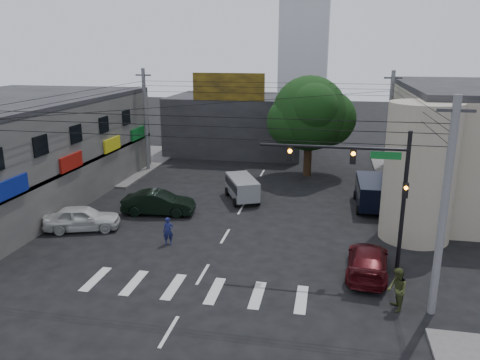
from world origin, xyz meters
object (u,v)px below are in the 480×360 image
(traffic_gantry, at_px, (369,179))
(traffic_officer, at_px, (168,231))
(dark_sedan, at_px, (159,203))
(navy_van, at_px, (371,194))
(utility_pole_near_right, at_px, (444,211))
(silver_minivan, at_px, (242,189))
(pedestrian_olive, at_px, (397,290))
(maroon_sedan, at_px, (368,261))
(utility_pole_far_left, at_px, (146,121))
(street_tree, at_px, (309,114))
(white_compact, at_px, (82,218))
(utility_pole_far_right, at_px, (389,128))

(traffic_gantry, distance_m, traffic_officer, 11.55)
(dark_sedan, relative_size, navy_van, 0.98)
(utility_pole_near_right, xyz_separation_m, silver_minivan, (-10.82, 13.50, -3.74))
(silver_minivan, bearing_deg, navy_van, -113.79)
(traffic_gantry, xyz_separation_m, pedestrian_olive, (1.20, -3.57, -3.87))
(traffic_gantry, relative_size, dark_sedan, 1.45)
(maroon_sedan, height_order, pedestrian_olive, pedestrian_olive)
(traffic_gantry, xyz_separation_m, utility_pole_far_left, (-18.32, 17.00, -0.23))
(street_tree, relative_size, traffic_gantry, 1.21)
(silver_minivan, relative_size, pedestrian_olive, 2.25)
(navy_van, bearing_deg, white_compact, 112.96)
(traffic_gantry, relative_size, utility_pole_near_right, 0.78)
(navy_van, relative_size, pedestrian_olive, 2.62)
(street_tree, bearing_deg, traffic_gantry, -78.01)
(utility_pole_near_right, bearing_deg, traffic_officer, 160.58)
(white_compact, xyz_separation_m, silver_minivan, (8.57, 7.70, 0.09))
(traffic_gantry, relative_size, utility_pole_far_right, 0.78)
(utility_pole_far_left, height_order, traffic_officer, utility_pole_far_left)
(utility_pole_far_left, relative_size, navy_van, 1.82)
(utility_pole_far_right, relative_size, dark_sedan, 1.85)
(traffic_officer, bearing_deg, traffic_gantry, -28.24)
(utility_pole_far_left, xyz_separation_m, pedestrian_olive, (19.52, -20.57, -3.64))
(white_compact, relative_size, silver_minivan, 1.12)
(dark_sedan, relative_size, maroon_sedan, 1.00)
(traffic_gantry, xyz_separation_m, maroon_sedan, (0.20, -0.35, -4.13))
(maroon_sedan, xyz_separation_m, silver_minivan, (-8.34, 10.35, 0.16))
(utility_pole_far_right, distance_m, traffic_officer, 21.06)
(utility_pole_far_right, relative_size, silver_minivan, 2.12)
(traffic_officer, distance_m, pedestrian_olive, 12.88)
(white_compact, bearing_deg, dark_sedan, -63.05)
(traffic_officer, bearing_deg, navy_van, 15.39)
(white_compact, relative_size, pedestrian_olive, 2.53)
(utility_pole_far_right, height_order, traffic_officer, utility_pole_far_right)
(traffic_gantry, bearing_deg, dark_sedan, 155.62)
(dark_sedan, xyz_separation_m, pedestrian_olive, (14.31, -9.51, 0.17))
(dark_sedan, distance_m, traffic_officer, 5.26)
(dark_sedan, relative_size, pedestrian_olive, 2.58)
(navy_van, bearing_deg, dark_sedan, 105.71)
(utility_pole_near_right, relative_size, traffic_officer, 5.76)
(utility_pole_near_right, relative_size, utility_pole_far_right, 1.00)
(street_tree, relative_size, utility_pole_near_right, 0.95)
(utility_pole_near_right, distance_m, pedestrian_olive, 3.93)
(utility_pole_far_right, xyz_separation_m, dark_sedan, (-15.79, -11.06, -3.81))
(street_tree, relative_size, silver_minivan, 2.01)
(utility_pole_far_right, relative_size, white_compact, 1.89)
(dark_sedan, distance_m, navy_van, 14.81)
(utility_pole_far_right, bearing_deg, utility_pole_near_right, -90.00)
(dark_sedan, bearing_deg, maroon_sedan, -121.35)
(utility_pole_far_right, bearing_deg, pedestrian_olive, -94.11)
(utility_pole_near_right, relative_size, maroon_sedan, 1.85)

